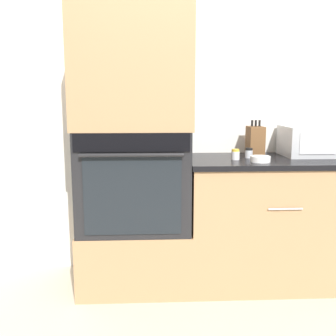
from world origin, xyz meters
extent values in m
plane|color=beige|center=(0.00, 0.00, 0.00)|extent=(12.00, 12.00, 0.00)
cube|color=silver|center=(0.00, 0.63, 1.25)|extent=(8.00, 0.05, 2.50)
cube|color=#A87F56|center=(-0.38, 0.30, 0.21)|extent=(0.76, 0.60, 0.43)
cube|color=black|center=(-0.38, 0.30, 0.77)|extent=(0.74, 0.59, 0.68)
cube|color=black|center=(-0.38, 0.00, 1.05)|extent=(0.71, 0.01, 0.12)
cube|color=orange|center=(-0.38, 0.00, 1.05)|extent=(0.09, 0.00, 0.03)
cube|color=black|center=(-0.38, 0.00, 0.72)|extent=(0.61, 0.01, 0.50)
cylinder|color=black|center=(-0.38, -0.03, 0.97)|extent=(0.63, 0.02, 0.02)
cube|color=#A87F56|center=(-0.38, 0.30, 1.50)|extent=(0.76, 0.60, 0.80)
cube|color=#A87F56|center=(0.58, 0.30, 0.43)|extent=(1.16, 0.60, 0.87)
cube|color=black|center=(0.58, 0.30, 0.88)|extent=(1.18, 0.63, 0.03)
cylinder|color=#B7B7BC|center=(0.58, -0.01, 0.62)|extent=(0.22, 0.01, 0.01)
cube|color=#B2B5BA|center=(0.90, 0.41, 1.01)|extent=(0.41, 0.33, 0.21)
cube|color=silver|center=(0.87, 0.24, 1.01)|extent=(0.25, 0.01, 0.15)
cube|color=brown|center=(0.49, 0.43, 1.01)|extent=(0.11, 0.16, 0.21)
cylinder|color=black|center=(0.46, 0.43, 1.14)|extent=(0.02, 0.02, 0.04)
cylinder|color=black|center=(0.49, 0.43, 1.14)|extent=(0.02, 0.02, 0.04)
cylinder|color=black|center=(0.52, 0.43, 1.14)|extent=(0.02, 0.02, 0.04)
cylinder|color=white|center=(0.45, 0.14, 0.92)|extent=(0.13, 0.13, 0.04)
cylinder|color=silver|center=(0.31, 0.24, 0.93)|extent=(0.06, 0.06, 0.06)
cylinder|color=gold|center=(0.31, 0.24, 0.97)|extent=(0.05, 0.05, 0.02)
cylinder|color=silver|center=(0.42, 0.32, 0.93)|extent=(0.05, 0.05, 0.05)
cylinder|color=black|center=(0.42, 0.32, 0.96)|extent=(0.05, 0.05, 0.02)
camera|label=1|loc=(-0.28, -2.36, 1.30)|focal=42.00mm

